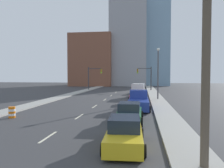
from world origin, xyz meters
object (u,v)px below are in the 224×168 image
traffic_signal_left (92,75)px  traffic_barrel (12,112)px  sedan_silver (138,90)px  sedan_green (129,113)px  box_truck_navy (138,91)px  traffic_signal_right (147,75)px  utility_pole_right_near (206,50)px  sedan_yellow (125,133)px  pickup_truck_blue (139,102)px  street_lamp (158,70)px  sedan_red (136,98)px

traffic_signal_left → traffic_barrel: (1.03, -34.83, -3.12)m
traffic_signal_left → sedan_silver: size_ratio=1.26×
traffic_barrel → sedan_silver: size_ratio=0.21×
sedan_green → box_truck_navy: (0.33, 19.28, 0.35)m
traffic_signal_left → traffic_signal_right: bearing=0.0°
utility_pole_right_near → sedan_silver: (-3.15, 34.41, -3.89)m
sedan_yellow → pickup_truck_blue: pickup_truck_blue is taller
sedan_silver → box_truck_navy: bearing=-86.6°
sedan_yellow → pickup_truck_blue: bearing=85.2°
sedan_yellow → sedan_silver: sedan_yellow is taller
traffic_barrel → sedan_silver: 27.85m
street_lamp → pickup_truck_blue: size_ratio=1.40×
sedan_green → sedan_silver: 26.30m
sedan_yellow → sedan_green: (-0.10, 5.74, 0.01)m
pickup_truck_blue → traffic_signal_right: bearing=87.0°
traffic_signal_left → utility_pole_right_near: bearing=-71.6°
traffic_signal_right → traffic_barrel: size_ratio=5.91×
box_truck_navy → sedan_green: bearing=-88.2°
utility_pole_right_near → pickup_truck_blue: size_ratio=1.65×
traffic_barrel → box_truck_navy: box_truck_navy is taller
pickup_truck_blue → box_truck_navy: bearing=91.0°
box_truck_navy → sedan_yellow: bearing=-87.7°
box_truck_navy → sedan_silver: bearing=94.0°
sedan_red → box_truck_navy: bearing=86.4°
traffic_signal_right → sedan_yellow: traffic_signal_right is taller
sedan_red → utility_pole_right_near: bearing=-83.9°
box_truck_navy → sedan_silver: box_truck_navy is taller
box_truck_navy → traffic_barrel: bearing=-115.9°
traffic_signal_right → sedan_silver: size_ratio=1.26×
pickup_truck_blue → sedan_yellow: bearing=-92.6°
traffic_barrel → box_truck_navy: (10.35, 18.89, 0.57)m
sedan_green → sedan_red: sedan_green is taller
traffic_signal_left → traffic_barrel: bearing=-88.3°
traffic_signal_left → sedan_yellow: size_ratio=1.20×
traffic_barrel → pickup_truck_blue: size_ratio=0.18×
utility_pole_right_near → sedan_silver: size_ratio=1.99×
utility_pole_right_near → street_lamp: size_ratio=1.17×
traffic_signal_right → box_truck_navy: bearing=-96.1°
sedan_green → pickup_truck_blue: size_ratio=0.86×
sedan_red → box_truck_navy: box_truck_navy is taller
sedan_silver → sedan_red: bearing=-87.7°
pickup_truck_blue → sedan_silver: bearing=91.0°
traffic_barrel → sedan_silver: sedan_silver is taller
utility_pole_right_near → sedan_red: (-3.12, 20.02, -3.91)m
sedan_red → traffic_signal_right: bearing=82.9°
traffic_signal_right → sedan_green: (-2.03, -35.22, -2.90)m
traffic_signal_left → sedan_red: 26.05m
traffic_signal_left → street_lamp: 24.07m
utility_pole_right_near → sedan_silver: bearing=95.2°
street_lamp → sedan_silver: street_lamp is taller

